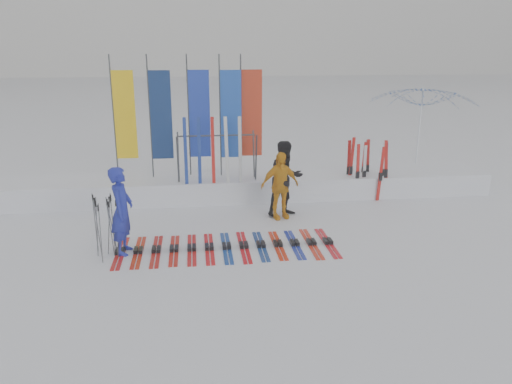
{
  "coord_description": "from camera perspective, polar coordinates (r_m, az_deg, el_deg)",
  "views": [
    {
      "loc": [
        -1.07,
        -8.53,
        4.01
      ],
      "look_at": [
        0.2,
        1.6,
        1.0
      ],
      "focal_mm": 35.0,
      "sensor_mm": 36.0,
      "label": 1
    }
  ],
  "objects": [
    {
      "name": "ground",
      "position": [
        9.49,
        0.01,
        -8.58
      ],
      "size": [
        120.0,
        120.0,
        0.0
      ],
      "primitive_type": "plane",
      "color": "white",
      "rests_on": "ground"
    },
    {
      "name": "snow_bank",
      "position": [
        13.69,
        -2.4,
        0.68
      ],
      "size": [
        14.0,
        1.6,
        0.6
      ],
      "primitive_type": "cube",
      "color": "white",
      "rests_on": "ground"
    },
    {
      "name": "person_blue",
      "position": [
        10.15,
        -15.09,
        -2.08
      ],
      "size": [
        0.5,
        0.69,
        1.77
      ],
      "primitive_type": "imported",
      "rotation": [
        0.0,
        0.0,
        1.44
      ],
      "color": "#1B259F",
      "rests_on": "ground"
    },
    {
      "name": "person_black",
      "position": [
        12.04,
        3.42,
        1.52
      ],
      "size": [
        1.07,
        0.95,
        1.84
      ],
      "primitive_type": "imported",
      "rotation": [
        0.0,
        0.0,
        0.33
      ],
      "color": "black",
      "rests_on": "ground"
    },
    {
      "name": "person_yellow",
      "position": [
        11.85,
        2.74,
        0.75
      ],
      "size": [
        1.02,
        0.61,
        1.62
      ],
      "primitive_type": "imported",
      "rotation": [
        0.0,
        0.0,
        0.24
      ],
      "color": "orange",
      "rests_on": "ground"
    },
    {
      "name": "tent_canopy",
      "position": [
        16.15,
        18.17,
        6.52
      ],
      "size": [
        4.07,
        4.11,
        2.91
      ],
      "primitive_type": "imported",
      "rotation": [
        0.0,
        0.0,
        -0.34
      ],
      "color": "white",
      "rests_on": "ground"
    },
    {
      "name": "ski_row",
      "position": [
        10.33,
        -3.39,
        -6.23
      ],
      "size": [
        4.44,
        1.7,
        0.07
      ],
      "color": "#B50F0E",
      "rests_on": "ground"
    },
    {
      "name": "pole_cluster",
      "position": [
        10.24,
        -16.55,
        -3.76
      ],
      "size": [
        0.55,
        0.8,
        1.26
      ],
      "color": "#595B60",
      "rests_on": "ground"
    },
    {
      "name": "feather_flags",
      "position": [
        13.43,
        -7.23,
        8.75
      ],
      "size": [
        3.92,
        0.24,
        3.2
      ],
      "color": "#383A3F",
      "rests_on": "ground"
    },
    {
      "name": "ski_rack",
      "position": [
        13.01,
        -4.52,
        4.73
      ],
      "size": [
        2.04,
        0.8,
        1.23
      ],
      "color": "#383A3F",
      "rests_on": "ground"
    },
    {
      "name": "upright_skis",
      "position": [
        13.93,
        12.7,
        2.54
      ],
      "size": [
        1.07,
        0.91,
        1.66
      ],
      "color": "red",
      "rests_on": "ground"
    }
  ]
}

